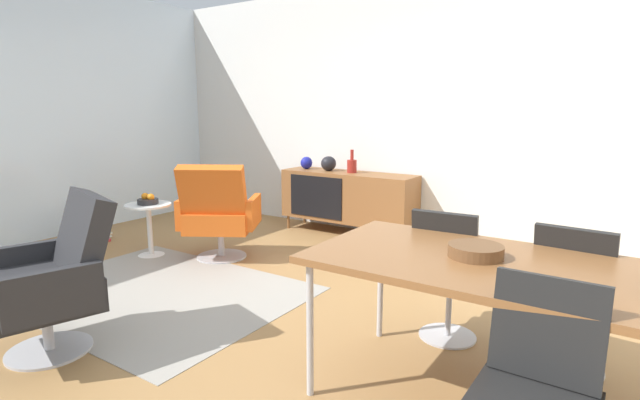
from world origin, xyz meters
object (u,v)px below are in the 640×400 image
Objects in this scene: wooden_bowl_on_table at (476,251)px; side_table_round at (149,224)px; vase_cobalt at (329,163)px; lounge_chair_red at (218,212)px; vase_ceramic_small at (352,165)px; armchair_black_shell at (55,275)px; dining_chair_back_right at (574,293)px; sideboard at (348,197)px; fruit_bowl at (148,200)px; dining_chair_back_left at (448,269)px; magazine_stack at (88,232)px; vase_sculptural_dark at (306,163)px; dining_chair_front_right at (536,394)px; dining_table at (482,269)px.

wooden_bowl_on_table reaches higher than side_table_round.
vase_cobalt is 1.60m from lounge_chair_red.
armchair_black_shell is (-0.11, -3.34, -0.34)m from vase_ceramic_small.
sideboard is at bearing 142.61° from dining_chair_back_right.
side_table_round is at bearing -85.64° from fruit_bowl.
sideboard is 1.69× the size of armchair_black_shell.
vase_cobalt is at bearing 180.00° from vase_ceramic_small.
armchair_black_shell is 1.82× the size of side_table_round.
vase_cobalt is 0.68× the size of vase_ceramic_small.
side_table_round is (-3.06, 0.14, -0.15)m from dining_chair_back_left.
dining_chair_back_left is 1.65× the size of side_table_round.
dining_chair_back_left reaches higher than magazine_stack.
lounge_chair_red is 1.87m from armchair_black_shell.
vase_sculptural_dark is 0.63m from vase_ceramic_small.
dining_chair_back_left is at bearing 121.96° from dining_chair_front_right.
side_table_round is at bearing 6.06° from magazine_stack.
lounge_chair_red is 1.82× the size of side_table_round.
side_table_round is 1.30× the size of magazine_stack.
vase_ceramic_small reaches higher than wooden_bowl_on_table.
dining_chair_back_left is 0.90× the size of armchair_black_shell.
wooden_bowl_on_table is (-0.04, 0.03, 0.07)m from dining_table.
dining_chair_front_right is 3.96m from fruit_bowl.
wooden_bowl_on_table is (2.43, -2.48, -0.04)m from vase_cobalt.
vase_ceramic_small is 1.01× the size of wooden_bowl_on_table.
vase_ceramic_small is at bearing 142.04° from dining_chair_back_right.
dining_chair_back_right is 2.14× the size of magazine_stack.
sideboard is at bearing 129.81° from dining_chair_front_right.
dining_chair_back_right is 1.00× the size of dining_chair_back_left.
armchair_black_shell reaches higher than dining_table.
wooden_bowl_on_table is at bearing -49.56° from vase_ceramic_small.
armchair_black_shell is 2.53m from magazine_stack.
vase_sculptural_dark is at bearing 98.94° from armchair_black_shell.
sideboard is 0.37m from vase_ceramic_small.
dining_chair_front_right is 2.63m from armchair_black_shell.
vase_cobalt is 0.32m from vase_sculptural_dark.
vase_ceramic_small is 3.26m from wooden_bowl_on_table.
dining_table is 4.01× the size of magazine_stack.
wooden_bowl_on_table is at bearing -11.16° from fruit_bowl.
magazine_stack is at bearing -166.60° from lounge_chair_red.
vase_cobalt reaches higher than dining_chair_front_right.
lounge_chair_red reaches higher than dining_chair_back_right.
side_table_round is (-0.67, -0.28, -0.15)m from lounge_chair_red.
dining_chair_back_right is 3.11m from lounge_chair_red.
vase_sculptural_dark is 0.16× the size of lounge_chair_red.
lounge_chair_red is 1.67m from magazine_stack.
dining_chair_front_right reaches higher than sideboard.
dining_chair_back_right is at bearing 28.00° from armchair_black_shell.
vase_sculptural_dark reaches higher than side_table_round.
dining_chair_back_left is 4.00m from magazine_stack.
fruit_bowl is at bearing 6.12° from magazine_stack.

